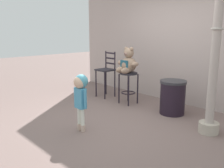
# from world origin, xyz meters

# --- Properties ---
(ground_plane) EXTENTS (24.00, 24.00, 0.00)m
(ground_plane) POSITION_xyz_m (0.00, 0.00, 0.00)
(ground_plane) COLOR #755F5A
(building_wall) EXTENTS (6.39, 0.30, 3.82)m
(building_wall) POSITION_xyz_m (0.00, 2.05, 1.91)
(building_wall) COLOR #B19F99
(building_wall) RESTS_ON ground_plane
(bar_stool_with_teddy) EXTENTS (0.40, 0.40, 0.72)m
(bar_stool_with_teddy) POSITION_xyz_m (-0.63, 1.00, 0.52)
(bar_stool_with_teddy) COLOR #232129
(bar_stool_with_teddy) RESTS_ON ground_plane
(teddy_bear) EXTENTS (0.53, 0.48, 0.57)m
(teddy_bear) POSITION_xyz_m (-0.63, 0.98, 0.93)
(teddy_bear) COLOR #9C7E67
(teddy_bear) RESTS_ON bar_stool_with_teddy
(child_walking) EXTENTS (0.30, 0.24, 0.96)m
(child_walking) POSITION_xyz_m (-0.07, -0.72, 0.69)
(child_walking) COLOR #C2A896
(child_walking) RESTS_ON ground_plane
(trash_bin) EXTENTS (0.52, 0.52, 0.68)m
(trash_bin) POSITION_xyz_m (0.47, 1.13, 0.34)
(trash_bin) COLOR black
(trash_bin) RESTS_ON ground_plane
(lamppost) EXTENTS (0.32, 0.32, 2.89)m
(lamppost) POSITION_xyz_m (1.43, 0.75, 1.15)
(lamppost) COLOR #B2A796
(lamppost) RESTS_ON ground_plane
(bar_chair_empty) EXTENTS (0.39, 0.39, 1.13)m
(bar_chair_empty) POSITION_xyz_m (-1.42, 1.04, 0.63)
(bar_chair_empty) COLOR #232129
(bar_chair_empty) RESTS_ON ground_plane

